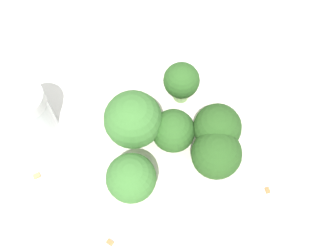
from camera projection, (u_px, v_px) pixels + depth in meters
ground_plane at (168, 155)px, 0.50m from camera, size 3.00×3.00×0.00m
bowl at (168, 148)px, 0.49m from camera, size 0.17×0.17×0.04m
broccoli_floret_0 at (217, 128)px, 0.43m from camera, size 0.05×0.05×0.06m
broccoli_floret_1 at (133, 120)px, 0.43m from camera, size 0.05×0.05×0.07m
broccoli_floret_2 at (171, 135)px, 0.44m from camera, size 0.04×0.04×0.05m
broccoli_floret_3 at (181, 82)px, 0.46m from camera, size 0.04×0.04×0.05m
broccoli_floret_4 at (133, 180)px, 0.41m from camera, size 0.04×0.04×0.06m
broccoli_floret_5 at (215, 157)px, 0.42m from camera, size 0.05×0.05×0.06m
pepper_shaker at (32, 112)px, 0.49m from camera, size 0.04×0.04×0.07m
almond_crumb_0 at (107, 241)px, 0.46m from camera, size 0.00×0.01×0.01m
almond_crumb_1 at (268, 190)px, 0.49m from camera, size 0.01×0.01×0.01m
almond_crumb_2 at (36, 175)px, 0.49m from camera, size 0.01×0.01×0.01m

